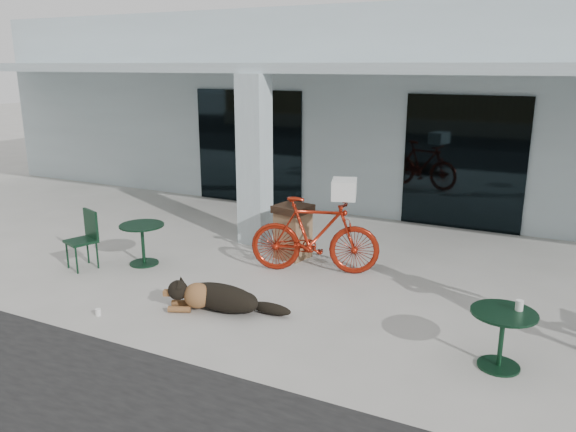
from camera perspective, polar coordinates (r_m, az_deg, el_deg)
The scene contains 15 objects.
ground at distance 8.19m, azimuth -2.10°, elevation -8.43°, with size 80.00×80.00×0.00m, color #B3B0A9.
building at distance 15.54m, azimuth 13.21°, elevation 10.99°, with size 22.00×7.00×4.50m, color silver.
storefront_glass_left at distance 13.55m, azimuth -4.03°, elevation 6.96°, with size 2.80×0.06×2.70m, color black.
storefront_glass_right at distance 11.86m, azimuth 17.40°, elevation 5.13°, with size 2.40×0.06×2.70m, color black.
column at distance 10.39m, azimuth -3.42°, elevation 5.63°, with size 0.50×0.50×3.12m, color silver.
overhang at distance 10.80m, azimuth 7.18°, elevation 14.70°, with size 22.00×2.80×0.18m, color silver.
bicycle at distance 9.01m, azimuth 2.74°, elevation -1.96°, with size 0.59×2.08×1.25m, color maroon.
laundry_basket at distance 8.79m, azimuth 5.73°, elevation 2.74°, with size 0.50×0.37×0.30m, color white.
dog at distance 7.79m, azimuth -6.78°, elevation -8.07°, with size 1.31×0.44×0.44m, color black, non-canonical shape.
cup_near_dog at distance 8.08m, azimuth -18.73°, elevation -9.25°, with size 0.08×0.08×0.10m, color white.
cafe_table_near at distance 9.76m, azimuth -14.52°, elevation -2.81°, with size 0.74×0.74×0.69m, color #12331F, non-canonical shape.
cafe_chair_near at distance 9.81m, azimuth -20.30°, elevation -2.34°, with size 0.44×0.48×0.97m, color #12331F, non-canonical shape.
cafe_table_far at distance 6.77m, azimuth 20.84°, elevation -11.67°, with size 0.72×0.72×0.67m, color #12331F, non-canonical shape.
cup_on_table at distance 6.71m, azimuth 22.45°, elevation -8.39°, with size 0.08×0.08×0.12m, color white.
trash_receptacle at distance 9.73m, azimuth 0.50°, elevation -1.59°, with size 0.55×0.55×0.94m, color brown, non-canonical shape.
Camera 1 is at (3.60, -6.58, 3.28)m, focal length 35.00 mm.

